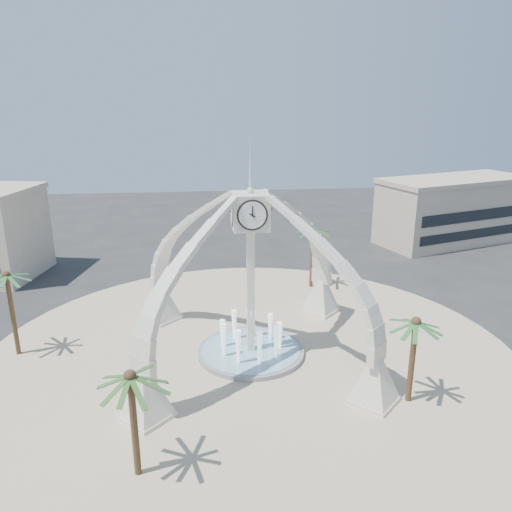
{
  "coord_description": "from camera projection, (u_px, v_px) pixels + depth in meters",
  "views": [
    {
      "loc": [
        -3.5,
        -33.45,
        18.47
      ],
      "look_at": [
        0.62,
        2.0,
        7.15
      ],
      "focal_mm": 35.0,
      "sensor_mm": 36.0,
      "label": 1
    }
  ],
  "objects": [
    {
      "name": "ground",
      "position": [
        251.0,
        354.0,
        37.64
      ],
      "size": [
        140.0,
        140.0,
        0.0
      ],
      "primitive_type": "plane",
      "color": "#282828",
      "rests_on": "ground"
    },
    {
      "name": "plaza",
      "position": [
        251.0,
        354.0,
        37.63
      ],
      "size": [
        40.0,
        40.0,
        0.06
      ],
      "primitive_type": "cylinder",
      "color": "tan",
      "rests_on": "ground"
    },
    {
      "name": "palm_east",
      "position": [
        416.0,
        323.0,
        30.22
      ],
      "size": [
        4.62,
        4.62,
        6.27
      ],
      "rotation": [
        0.0,
        0.0,
        0.2
      ],
      "color": "brown",
      "rests_on": "ground"
    },
    {
      "name": "palm_north",
      "position": [
        313.0,
        229.0,
        49.3
      ],
      "size": [
        4.76,
        4.76,
        6.91
      ],
      "rotation": [
        0.0,
        0.0,
        -0.28
      ],
      "color": "brown",
      "rests_on": "ground"
    },
    {
      "name": "building_ne",
      "position": [
        453.0,
        210.0,
        66.15
      ],
      "size": [
        21.87,
        14.17,
        8.6
      ],
      "rotation": [
        0.0,
        0.0,
        0.31
      ],
      "color": "#BBAA92",
      "rests_on": "ground"
    },
    {
      "name": "palm_south",
      "position": [
        130.0,
        377.0,
        23.95
      ],
      "size": [
        4.97,
        4.97,
        6.47
      ],
      "rotation": [
        0.0,
        0.0,
        0.37
      ],
      "color": "brown",
      "rests_on": "ground"
    },
    {
      "name": "palm_west",
      "position": [
        7.0,
        276.0,
        35.78
      ],
      "size": [
        3.65,
        3.65,
        7.06
      ],
      "rotation": [
        0.0,
        0.0,
        -0.01
      ],
      "color": "brown",
      "rests_on": "ground"
    },
    {
      "name": "fountain",
      "position": [
        251.0,
        351.0,
        37.56
      ],
      "size": [
        8.0,
        8.0,
        3.62
      ],
      "color": "gray",
      "rests_on": "ground"
    },
    {
      "name": "clock_tower",
      "position": [
        251.0,
        273.0,
        35.68
      ],
      "size": [
        17.94,
        17.94,
        16.3
      ],
      "color": "silver",
      "rests_on": "ground"
    }
  ]
}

